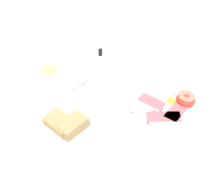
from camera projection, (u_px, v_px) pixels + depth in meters
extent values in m
plane|color=beige|center=(134.00, 117.00, 0.69)|extent=(3.00, 3.00, 0.00)
cylinder|color=silver|center=(163.00, 103.00, 0.72)|extent=(0.26, 0.26, 0.01)
cylinder|color=silver|center=(164.00, 101.00, 0.71)|extent=(0.18, 0.18, 0.00)
cube|color=#BC5156|center=(164.00, 117.00, 0.66)|extent=(0.09, 0.05, 0.01)
cube|color=beige|center=(165.00, 122.00, 0.65)|extent=(0.08, 0.03, 0.01)
cube|color=#BC5156|center=(177.00, 110.00, 0.68)|extent=(0.09, 0.08, 0.01)
cube|color=beige|center=(171.00, 108.00, 0.69)|extent=(0.07, 0.06, 0.01)
cube|color=#BC5156|center=(152.00, 102.00, 0.70)|extent=(0.07, 0.08, 0.01)
cube|color=beige|center=(148.00, 106.00, 0.69)|extent=(0.05, 0.06, 0.01)
ellipsoid|color=red|center=(186.00, 99.00, 0.70)|extent=(0.05, 0.05, 0.03)
cylinder|color=#DB664C|center=(187.00, 96.00, 0.69)|extent=(0.04, 0.04, 0.00)
ellipsoid|color=white|center=(169.00, 102.00, 0.70)|extent=(0.07, 0.06, 0.01)
ellipsoid|color=yellow|center=(171.00, 100.00, 0.70)|extent=(0.02, 0.02, 0.01)
cube|color=silver|center=(149.00, 108.00, 0.69)|extent=(0.11, 0.02, 0.00)
cube|color=silver|center=(175.00, 104.00, 0.70)|extent=(0.03, 0.02, 0.00)
cube|color=silver|center=(189.00, 105.00, 0.70)|extent=(0.04, 0.01, 0.00)
cube|color=silver|center=(188.00, 103.00, 0.70)|extent=(0.04, 0.01, 0.00)
cube|color=silver|center=(187.00, 101.00, 0.71)|extent=(0.04, 0.01, 0.00)
cube|color=silver|center=(145.00, 100.00, 0.71)|extent=(0.11, 0.03, 0.00)
cube|color=#9EA0A5|center=(174.00, 91.00, 0.74)|extent=(0.08, 0.03, 0.00)
cylinder|color=silver|center=(72.00, 131.00, 0.65)|extent=(0.18, 0.18, 0.01)
cylinder|color=silver|center=(72.00, 129.00, 0.64)|extent=(0.13, 0.13, 0.00)
cube|color=#9E7A4C|center=(60.00, 124.00, 0.63)|extent=(0.08, 0.09, 0.02)
cube|color=#9E7A4C|center=(73.00, 125.00, 0.63)|extent=(0.08, 0.08, 0.03)
cylinder|color=white|center=(130.00, 51.00, 0.86)|extent=(0.08, 0.08, 0.07)
cylinder|color=white|center=(130.00, 42.00, 0.84)|extent=(0.07, 0.07, 0.01)
cylinder|color=silver|center=(50.00, 73.00, 0.82)|extent=(0.11, 0.11, 0.01)
cube|color=#F4E06B|center=(49.00, 69.00, 0.81)|extent=(0.05, 0.04, 0.02)
cube|color=white|center=(100.00, 53.00, 0.85)|extent=(0.06, 0.03, 0.07)
cube|color=white|center=(100.00, 49.00, 0.87)|extent=(0.06, 0.03, 0.07)
cube|color=black|center=(100.00, 52.00, 0.84)|extent=(0.01, 0.01, 0.04)
cube|color=silver|center=(102.00, 68.00, 0.85)|extent=(0.09, 0.07, 0.01)
ellipsoid|color=silver|center=(79.00, 83.00, 0.79)|extent=(0.07, 0.06, 0.01)
ellipsoid|color=silver|center=(200.00, 133.00, 0.64)|extent=(0.07, 0.03, 0.01)
cube|color=silver|center=(200.00, 152.00, 0.60)|extent=(0.03, 0.03, 0.01)
cube|color=silver|center=(185.00, 145.00, 0.62)|extent=(0.04, 0.03, 0.00)
cube|color=silver|center=(184.00, 148.00, 0.61)|extent=(0.04, 0.03, 0.00)
cube|color=silver|center=(183.00, 150.00, 0.61)|extent=(0.04, 0.03, 0.00)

